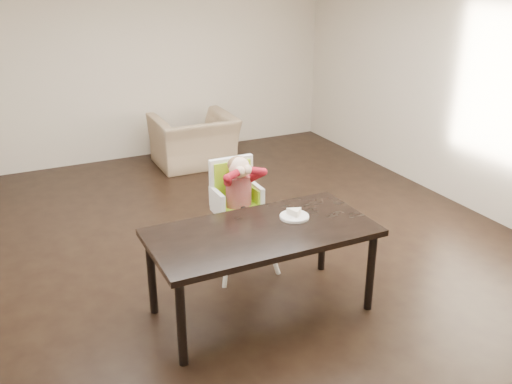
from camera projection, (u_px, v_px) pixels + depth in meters
ground at (233, 257)px, 5.65m from camera, size 7.00×7.00×0.00m
room_walls at (230, 69)px, 4.94m from camera, size 6.02×7.02×2.71m
dining_table at (262, 239)px, 4.55m from camera, size 1.80×0.90×0.75m
high_chair at (237, 190)px, 5.19m from camera, size 0.47×0.47×1.12m
plate at (295, 215)px, 4.73m from camera, size 0.31×0.31×0.07m
armchair at (194, 132)px, 8.01m from camera, size 1.10×0.72×0.96m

